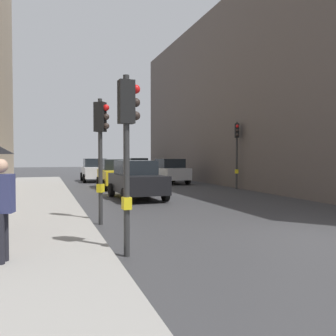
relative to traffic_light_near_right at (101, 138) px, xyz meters
The scene contains 11 objects.
ground_plane 6.18m from the traffic_light_near_right, 35.15° to the right, with size 120.00×120.00×0.00m, color #38383A.
sidewalk_kerb 4.18m from the traffic_light_near_right, 126.53° to the left, with size 3.43×40.00×0.16m, color gray.
building_facade_right 19.54m from the traffic_light_near_right, 35.88° to the left, with size 12.00×34.93×12.18m, color #5B514C.
traffic_light_near_right is the anchor object (origin of this frame).
traffic_light_mid_street 12.83m from the traffic_light_near_right, 43.82° to the left, with size 0.33×0.45×3.97m.
traffic_light_near_left 3.56m from the traffic_light_near_right, 89.93° to the right, with size 0.44×0.26×3.55m.
car_silver_hatchback 16.25m from the traffic_light_near_right, 64.58° to the left, with size 2.18×4.28×1.76m.
car_white_compact 18.46m from the traffic_light_near_right, 83.30° to the left, with size 2.10×4.24×1.76m.
car_green_estate 24.78m from the traffic_light_near_right, 73.90° to the left, with size 2.27×4.33×1.76m.
car_dark_suv 6.66m from the traffic_light_near_right, 67.46° to the left, with size 2.15×4.27×1.76m.
car_yellow_taxi 12.09m from the traffic_light_near_right, 77.58° to the left, with size 2.08×4.23×1.76m.
Camera 1 is at (-6.16, -7.45, 1.98)m, focal length 39.81 mm.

